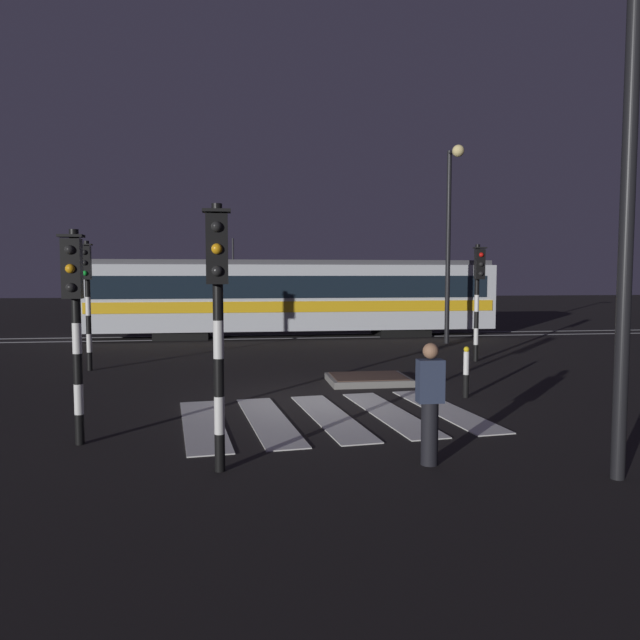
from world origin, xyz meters
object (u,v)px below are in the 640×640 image
traffic_light_corner_far_right (478,285)px  street_lamp_trackside_right (451,221)px  traffic_light_corner_far_left (87,286)px  tram (294,296)px  traffic_light_corner_near_left (74,304)px  bollard_island_edge (466,372)px  pedestrian_waiting_at_kerb (430,403)px  traffic_light_kerb_mid_left (218,297)px

traffic_light_corner_far_right → street_lamp_trackside_right: bearing=80.1°
traffic_light_corner_far_left → traffic_light_corner_far_right: size_ratio=1.00×
traffic_light_corner_far_left → tram: (6.50, 8.42, -0.60)m
traffic_light_corner_near_left → traffic_light_corner_far_right: (9.73, 7.85, 0.14)m
street_lamp_trackside_right → bollard_island_edge: (-3.19, -9.79, -4.09)m
traffic_light_corner_far_left → pedestrian_waiting_at_kerb: size_ratio=2.09×
traffic_light_corner_near_left → traffic_light_corner_far_right: 12.50m
traffic_light_corner_far_right → traffic_light_kerb_mid_left: size_ratio=0.99×
traffic_light_corner_near_left → street_lamp_trackside_right: (10.54, 12.50, 2.44)m
traffic_light_corner_far_left → bollard_island_edge: 10.32m
pedestrian_waiting_at_kerb → bollard_island_edge: size_ratio=1.54×
traffic_light_kerb_mid_left → pedestrian_waiting_at_kerb: size_ratio=2.09×
traffic_light_corner_far_left → tram: 10.65m
traffic_light_corner_near_left → traffic_light_corner_far_right: traffic_light_corner_far_right is taller
traffic_light_kerb_mid_left → street_lamp_trackside_right: street_lamp_trackside_right is taller
tram → bollard_island_edge: (2.39, -13.33, -1.19)m
traffic_light_corner_near_left → traffic_light_corner_far_right: size_ratio=0.94×
traffic_light_corner_near_left → traffic_light_corner_far_left: bearing=101.5°
street_lamp_trackside_right → tram: bearing=147.6°
traffic_light_corner_near_left → bollard_island_edge: bearing=20.2°
traffic_light_corner_far_right → traffic_light_kerb_mid_left: bearing=-128.5°
traffic_light_corner_near_left → traffic_light_kerb_mid_left: traffic_light_kerb_mid_left is taller
traffic_light_corner_far_left → traffic_light_corner_far_right: 11.28m
bollard_island_edge → pedestrian_waiting_at_kerb: bearing=-117.4°
traffic_light_corner_far_left → traffic_light_corner_near_left: bearing=-78.5°
bollard_island_edge → traffic_light_kerb_mid_left: bearing=-140.0°
traffic_light_corner_far_right → tram: size_ratio=0.21×
pedestrian_waiting_at_kerb → bollard_island_edge: bearing=62.6°
tram → street_lamp_trackside_right: bearing=-32.4°
traffic_light_corner_far_left → traffic_light_corner_far_right: bearing=1.1°
traffic_light_kerb_mid_left → pedestrian_waiting_at_kerb: bearing=-0.8°
street_lamp_trackside_right → traffic_light_corner_far_left: bearing=-158.1°
traffic_light_corner_near_left → pedestrian_waiting_at_kerb: size_ratio=1.95×
pedestrian_waiting_at_kerb → street_lamp_trackside_right: bearing=68.9°
street_lamp_trackside_right → traffic_light_corner_near_left: bearing=-130.1°
traffic_light_corner_far_left → bollard_island_edge: traffic_light_corner_far_left is taller
traffic_light_corner_near_left → traffic_light_kerb_mid_left: bearing=-36.4°
street_lamp_trackside_right → pedestrian_waiting_at_kerb: bearing=-111.1°
traffic_light_kerb_mid_left → pedestrian_waiting_at_kerb: (2.89, -0.04, -1.48)m
traffic_light_corner_near_left → pedestrian_waiting_at_kerb: (5.09, -1.66, -1.33)m
tram → pedestrian_waiting_at_kerb: 17.72m
traffic_light_kerb_mid_left → bollard_island_edge: 6.96m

